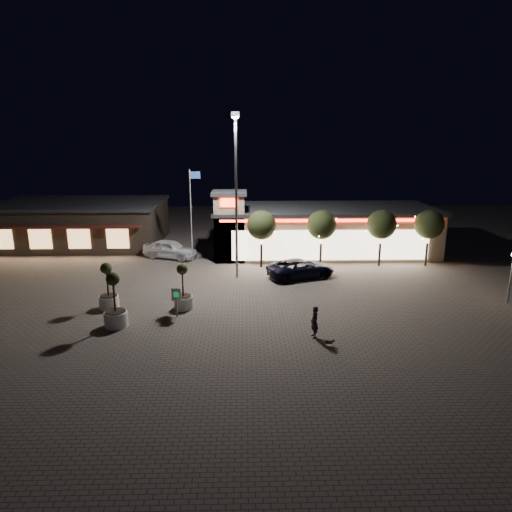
{
  "coord_description": "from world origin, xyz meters",
  "views": [
    {
      "loc": [
        2.66,
        -25.98,
        10.74
      ],
      "look_at": [
        3.43,
        6.0,
        2.26
      ],
      "focal_mm": 32.0,
      "sensor_mm": 36.0,
      "label": 1
    }
  ],
  "objects_px": {
    "pedestrian": "(314,322)",
    "planter_left": "(108,294)",
    "white_sedan": "(170,249)",
    "valet_sign": "(176,297)",
    "pickup_truck": "(301,268)",
    "planter_mid": "(115,310)"
  },
  "relations": [
    {
      "from": "pedestrian",
      "to": "planter_mid",
      "type": "relative_size",
      "value": 0.54
    },
    {
      "from": "pedestrian",
      "to": "valet_sign",
      "type": "xyz_separation_m",
      "value": [
        -7.93,
        3.06,
        0.41
      ]
    },
    {
      "from": "white_sedan",
      "to": "valet_sign",
      "type": "relative_size",
      "value": 2.65
    },
    {
      "from": "planter_mid",
      "to": "pickup_truck",
      "type": "bearing_deg",
      "value": 37.7
    },
    {
      "from": "planter_mid",
      "to": "valet_sign",
      "type": "xyz_separation_m",
      "value": [
        3.33,
        1.31,
        0.28
      ]
    },
    {
      "from": "pedestrian",
      "to": "planter_left",
      "type": "xyz_separation_m",
      "value": [
        -12.49,
        4.64,
        0.05
      ]
    },
    {
      "from": "valet_sign",
      "to": "planter_mid",
      "type": "bearing_deg",
      "value": -158.57
    },
    {
      "from": "pedestrian",
      "to": "planter_left",
      "type": "relative_size",
      "value": 0.58
    },
    {
      "from": "white_sedan",
      "to": "pedestrian",
      "type": "bearing_deg",
      "value": -127.08
    },
    {
      "from": "pedestrian",
      "to": "planter_mid",
      "type": "distance_m",
      "value": 11.4
    },
    {
      "from": "white_sedan",
      "to": "planter_left",
      "type": "relative_size",
      "value": 1.62
    },
    {
      "from": "white_sedan",
      "to": "planter_mid",
      "type": "relative_size",
      "value": 1.5
    },
    {
      "from": "planter_left",
      "to": "planter_mid",
      "type": "relative_size",
      "value": 0.93
    },
    {
      "from": "pickup_truck",
      "to": "white_sedan",
      "type": "height_order",
      "value": "white_sedan"
    },
    {
      "from": "white_sedan",
      "to": "pedestrian",
      "type": "relative_size",
      "value": 2.77
    },
    {
      "from": "pickup_truck",
      "to": "pedestrian",
      "type": "height_order",
      "value": "pedestrian"
    },
    {
      "from": "white_sedan",
      "to": "planter_left",
      "type": "distance_m",
      "value": 12.49
    },
    {
      "from": "white_sedan",
      "to": "valet_sign",
      "type": "distance_m",
      "value": 14.16
    },
    {
      "from": "pickup_truck",
      "to": "pedestrian",
      "type": "distance_m",
      "value": 10.92
    },
    {
      "from": "pedestrian",
      "to": "valet_sign",
      "type": "distance_m",
      "value": 8.51
    },
    {
      "from": "white_sedan",
      "to": "pedestrian",
      "type": "height_order",
      "value": "pedestrian"
    },
    {
      "from": "white_sedan",
      "to": "planter_mid",
      "type": "height_order",
      "value": "planter_mid"
    }
  ]
}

